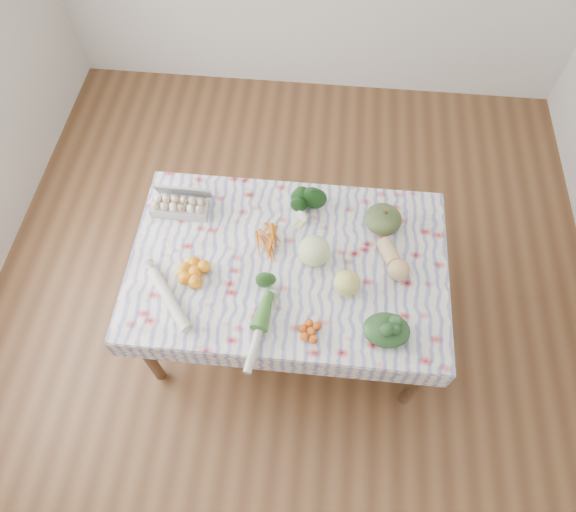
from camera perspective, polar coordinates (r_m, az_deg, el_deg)
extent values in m
plane|color=brown|center=(3.36, 0.00, -7.16)|extent=(4.50, 4.50, 0.00)
cube|color=brown|center=(2.70, 0.00, -0.97)|extent=(1.60, 1.00, 0.04)
cylinder|color=brown|center=(2.99, -15.36, -10.61)|extent=(0.06, 0.06, 0.71)
cylinder|color=brown|center=(2.93, 14.08, -13.35)|extent=(0.06, 0.06, 0.71)
cylinder|color=brown|center=(3.36, -11.92, 3.44)|extent=(0.06, 0.06, 0.71)
cylinder|color=brown|center=(3.30, 13.65, 1.33)|extent=(0.06, 0.06, 0.71)
cube|color=white|center=(2.68, 0.00, -0.70)|extent=(1.66, 1.06, 0.01)
cube|color=#A1A19C|center=(2.88, -11.95, 5.33)|extent=(0.32, 0.13, 0.08)
cube|color=#CA5D0E|center=(2.73, -2.23, 1.77)|extent=(0.24, 0.23, 0.03)
ellipsoid|color=black|center=(2.78, 2.09, 5.67)|extent=(0.23, 0.22, 0.16)
ellipsoid|color=#44552A|center=(2.79, 10.52, 4.05)|extent=(0.20, 0.20, 0.13)
sphere|color=beige|center=(2.61, 2.93, 0.55)|extent=(0.21, 0.21, 0.16)
ellipsoid|color=tan|center=(2.68, 11.65, -0.31)|extent=(0.20, 0.26, 0.11)
cube|color=orange|center=(2.64, -10.33, -1.79)|extent=(0.28, 0.28, 0.07)
ellipsoid|color=#25501C|center=(2.56, -1.74, -3.13)|extent=(0.15, 0.15, 0.10)
cube|color=#D45818|center=(2.48, 2.58, -8.33)|extent=(0.17, 0.17, 0.04)
sphere|color=#C4C35F|center=(2.56, 6.58, -3.00)|extent=(0.16, 0.16, 0.13)
ellipsoid|color=#1A3819|center=(2.50, 10.88, -8.08)|extent=(0.27, 0.23, 0.10)
cylinder|color=beige|center=(2.61, -13.05, -4.68)|extent=(0.29, 0.35, 0.06)
cylinder|color=beige|center=(2.48, -3.31, -8.54)|extent=(0.10, 0.40, 0.04)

